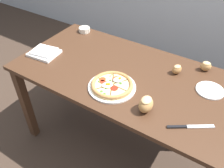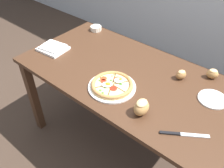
# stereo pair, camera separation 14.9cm
# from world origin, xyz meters

# --- Properties ---
(ground_plane) EXTENTS (12.00, 12.00, 0.00)m
(ground_plane) POSITION_xyz_m (0.00, 0.00, 0.00)
(ground_plane) COLOR #3D2D23
(dining_table) EXTENTS (1.53, 0.80, 0.77)m
(dining_table) POSITION_xyz_m (0.00, 0.00, 0.67)
(dining_table) COLOR #422819
(dining_table) RESTS_ON ground_plane
(pizza) EXTENTS (0.30, 0.30, 0.05)m
(pizza) POSITION_xyz_m (0.02, -0.18, 0.79)
(pizza) COLOR white
(pizza) RESTS_ON dining_table
(ramekin_bowl) EXTENTS (0.10, 0.10, 0.04)m
(ramekin_bowl) POSITION_xyz_m (-0.59, 0.32, 0.80)
(ramekin_bowl) COLOR silver
(ramekin_bowl) RESTS_ON dining_table
(napkin_folded) EXTENTS (0.22, 0.19, 0.04)m
(napkin_folded) POSITION_xyz_m (-0.63, -0.13, 0.79)
(napkin_folded) COLOR white
(napkin_folded) RESTS_ON dining_table
(bread_piece_near) EXTENTS (0.08, 0.09, 0.06)m
(bread_piece_near) POSITION_xyz_m (0.31, 0.18, 0.81)
(bread_piece_near) COLOR #A3703D
(bread_piece_near) RESTS_ON dining_table
(bread_piece_mid) EXTENTS (0.08, 0.11, 0.09)m
(bread_piece_mid) POSITION_xyz_m (0.28, -0.25, 0.82)
(bread_piece_mid) COLOR #B27F47
(bread_piece_mid) RESTS_ON dining_table
(bread_piece_far) EXTENTS (0.09, 0.08, 0.07)m
(bread_piece_far) POSITION_xyz_m (0.46, 0.32, 0.81)
(bread_piece_far) COLOR #B27F47
(bread_piece_far) RESTS_ON dining_table
(knife_main) EXTENTS (0.22, 0.16, 0.01)m
(knife_main) POSITION_xyz_m (0.54, -0.23, 0.78)
(knife_main) COLOR silver
(knife_main) RESTS_ON dining_table
(side_saucer) EXTENTS (0.17, 0.17, 0.01)m
(side_saucer) POSITION_xyz_m (0.55, 0.12, 0.78)
(side_saucer) COLOR white
(side_saucer) RESTS_ON dining_table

